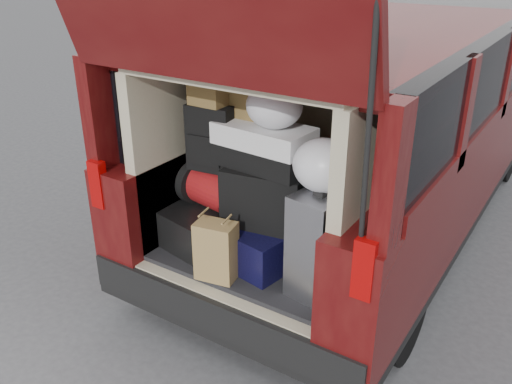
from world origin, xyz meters
TOP-DOWN VIEW (x-y plane):
  - ground at (0.00, 0.00)m, footprint 80.00×80.00m
  - minivan at (0.00, 1.86)m, footprint 1.90×5.35m
  - load_floor at (0.00, 0.28)m, footprint 1.24×1.05m
  - black_hardshell at (-0.38, 0.16)m, footprint 0.56×0.69m
  - navy_hardshell at (0.03, 0.17)m, footprint 0.56×0.64m
  - silver_roller at (0.48, 0.06)m, footprint 0.32×0.44m
  - kraft_bag at (-0.09, -0.18)m, footprint 0.25×0.19m
  - red_duffel at (-0.34, 0.17)m, footprint 0.47×0.35m
  - black_soft_case at (0.04, 0.16)m, footprint 0.53×0.37m
  - backpack at (-0.35, 0.15)m, footprint 0.31×0.21m
  - twotone_duffel at (-0.00, 0.18)m, footprint 0.59×0.34m
  - grocery_sack_lower at (-0.36, 0.16)m, footprint 0.22×0.18m
  - grocery_sack_upper at (-0.18, 0.28)m, footprint 0.21×0.17m
  - plastic_bag_center at (0.08, 0.17)m, footprint 0.34×0.32m
  - plastic_bag_right at (0.44, 0.06)m, footprint 0.37×0.35m

SIDE VIEW (x-z plane):
  - ground at x=0.00m, z-range 0.00..0.00m
  - load_floor at x=0.00m, z-range 0.00..0.55m
  - black_hardshell at x=-0.38m, z-range 0.55..0.80m
  - navy_hardshell at x=0.03m, z-range 0.55..0.80m
  - kraft_bag at x=-0.09m, z-range 0.55..0.91m
  - silver_roller at x=0.48m, z-range 0.55..1.16m
  - minivan at x=0.00m, z-range -0.47..2.29m
  - red_duffel at x=-0.34m, z-range 0.80..1.07m
  - black_soft_case at x=0.04m, z-range 0.80..1.15m
  - backpack at x=-0.35m, z-range 1.07..1.48m
  - twotone_duffel at x=0.00m, z-range 1.15..1.41m
  - plastic_bag_right at x=0.44m, z-range 1.16..1.44m
  - grocery_sack_upper at x=-0.18m, z-range 1.41..1.61m
  - plastic_bag_center at x=0.08m, z-range 1.41..1.66m
  - grocery_sack_lower at x=-0.36m, z-range 1.48..1.68m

